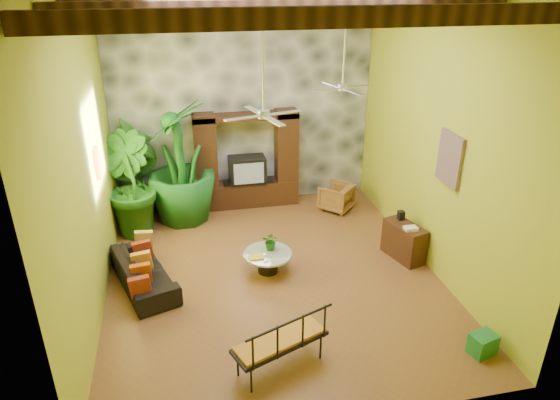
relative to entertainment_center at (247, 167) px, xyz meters
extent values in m
plane|color=brown|center=(0.00, -3.14, -0.97)|extent=(7.00, 7.00, 0.00)
cube|color=gold|center=(0.00, 0.36, 1.53)|extent=(6.00, 0.02, 5.00)
cube|color=gold|center=(-3.00, -3.14, 1.53)|extent=(0.02, 7.00, 5.00)
cube|color=gold|center=(3.00, -3.14, 1.53)|extent=(0.02, 7.00, 5.00)
cube|color=#3B3E43|center=(0.00, 0.30, 1.53)|extent=(5.98, 0.10, 4.98)
cube|color=#3A2012|center=(0.00, -5.74, 3.81)|extent=(5.95, 0.16, 0.22)
cube|color=#3A2012|center=(0.00, -4.44, 3.81)|extent=(5.95, 0.16, 0.22)
cube|color=#3A2012|center=(0.00, -3.14, 3.81)|extent=(5.95, 0.16, 0.22)
cube|color=#33170E|center=(0.00, 0.00, -0.67)|extent=(2.40, 0.50, 0.60)
cube|color=#33170E|center=(-0.95, 0.00, 0.33)|extent=(0.50, 0.48, 2.00)
cube|color=#33170E|center=(0.95, 0.00, 0.33)|extent=(0.50, 0.48, 2.00)
cube|color=#33170E|center=(0.00, 0.00, 1.23)|extent=(2.40, 0.48, 0.12)
cube|color=black|center=(0.00, -0.02, -0.05)|extent=(0.85, 0.52, 0.62)
cube|color=#8C99A8|center=(0.00, -0.29, -0.05)|extent=(0.70, 0.02, 0.50)
cylinder|color=silver|center=(-0.20, -3.54, 3.13)|extent=(0.04, 0.04, 1.80)
cylinder|color=silver|center=(-0.20, -3.54, 2.23)|extent=(0.18, 0.18, 0.12)
cube|color=silver|center=(0.15, -3.44, 2.21)|extent=(0.58, 0.26, 0.01)
cube|color=silver|center=(-0.29, -3.19, 2.21)|extent=(0.26, 0.58, 0.01)
cube|color=silver|center=(-0.55, -3.63, 2.21)|extent=(0.58, 0.26, 0.01)
cube|color=silver|center=(-0.11, -3.88, 2.21)|extent=(0.26, 0.58, 0.01)
cylinder|color=silver|center=(1.60, -1.94, 3.13)|extent=(0.04, 0.04, 1.80)
cylinder|color=silver|center=(1.60, -1.94, 2.23)|extent=(0.18, 0.18, 0.12)
cube|color=silver|center=(1.95, -1.84, 2.21)|extent=(0.58, 0.26, 0.01)
cube|color=silver|center=(1.51, -1.59, 2.21)|extent=(0.26, 0.58, 0.01)
cube|color=silver|center=(1.25, -2.03, 2.21)|extent=(0.58, 0.26, 0.01)
cube|color=silver|center=(1.69, -2.28, 2.21)|extent=(0.26, 0.58, 0.01)
cube|color=#C68617|center=(-2.96, -2.14, 1.13)|extent=(0.06, 0.32, 0.55)
cube|color=#274B8F|center=(2.96, -3.74, 1.33)|extent=(0.06, 0.70, 0.90)
imported|color=black|center=(-2.35, -2.99, -0.68)|extent=(1.34, 2.10, 0.57)
imported|color=olive|center=(2.02, -0.70, -0.65)|extent=(0.97, 0.97, 0.63)
imported|color=#26681B|center=(-2.49, 0.01, 0.18)|extent=(1.44, 1.42, 2.29)
imported|color=#1D5A17|center=(-2.65, -0.88, 0.15)|extent=(1.54, 1.57, 2.22)
imported|color=#175A1E|center=(-1.54, -0.47, 0.40)|extent=(1.90, 1.90, 2.73)
cylinder|color=black|center=(-0.07, -3.02, -0.79)|extent=(0.39, 0.39, 0.36)
cylinder|color=silver|center=(-0.07, -3.02, -0.59)|extent=(0.92, 0.92, 0.04)
imported|color=#1D5917|center=(0.02, -2.89, -0.39)|extent=(0.39, 0.37, 0.35)
cube|color=gold|center=(-0.31, -3.14, -0.55)|extent=(0.27, 0.19, 0.03)
cube|color=black|center=(-0.36, -5.53, -0.52)|extent=(1.46, 0.94, 0.06)
cube|color=orange|center=(-0.36, -5.53, -0.48)|extent=(1.38, 0.88, 0.06)
cube|color=black|center=(-0.36, -5.78, -0.25)|extent=(1.30, 0.55, 0.54)
cube|color=#372111|center=(2.65, -3.07, -0.61)|extent=(0.64, 0.98, 0.72)
cube|color=#1B681C|center=(2.65, -5.86, -0.80)|extent=(0.44, 0.37, 0.33)
camera|label=1|loc=(-1.50, -10.94, 4.27)|focal=32.00mm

